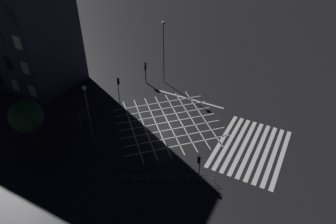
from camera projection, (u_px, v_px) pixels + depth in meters
name	position (u px, v px, depth m)	size (l,w,h in m)	color
ground_plane	(168.00, 122.00, 40.64)	(200.00, 200.00, 0.00)	black
road_markings	(218.00, 137.00, 38.10)	(16.73, 23.58, 0.01)	silver
traffic_light_ne_main	(145.00, 70.00, 47.99)	(0.39, 0.36, 3.39)	#424244
traffic_light_median_north	(119.00, 87.00, 42.04)	(0.36, 0.39, 4.58)	#424244
traffic_light_sw_cross	(199.00, 162.00, 31.08)	(0.36, 0.39, 3.20)	#424244
traffic_light_nw_main	(86.00, 116.00, 36.63)	(2.12, 0.36, 4.06)	#424244
traffic_light_ne_cross	(146.00, 68.00, 48.21)	(0.36, 0.39, 3.61)	#424244
street_lamp_east	(88.00, 109.00, 32.45)	(0.48, 0.48, 8.99)	#424244
street_lamp_west	(164.00, 38.00, 45.38)	(0.62, 0.62, 10.19)	#424244
street_tree_near	(26.00, 116.00, 34.48)	(3.89, 3.89, 6.20)	#473323
pedestrian_railing	(168.00, 178.00, 31.45)	(4.68, 8.74, 1.05)	gray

